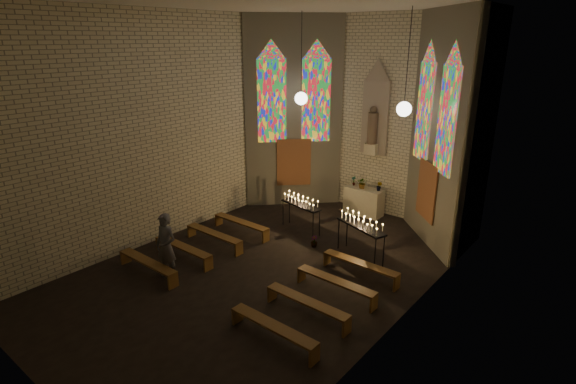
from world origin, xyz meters
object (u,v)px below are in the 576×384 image
at_px(altar, 364,201).
at_px(votive_stand_right, 361,223).
at_px(votive_stand_left, 301,203).
at_px(visitor, 166,246).
at_px(aisle_flower_pot, 314,241).

bearing_deg(altar, votive_stand_right, -61.48).
xyz_separation_m(votive_stand_left, visitor, (-0.87, -4.75, -0.08)).
relative_size(altar, aisle_flower_pot, 3.82).
relative_size(altar, votive_stand_right, 0.79).
distance_m(altar, aisle_flower_pot, 3.39).
bearing_deg(visitor, altar, 68.96).
xyz_separation_m(altar, visitor, (-1.75, -7.38, 0.41)).
distance_m(votive_stand_right, visitor, 5.49).
relative_size(aisle_flower_pot, votive_stand_right, 0.21).
distance_m(votive_stand_left, visitor, 4.83).
xyz_separation_m(altar, votive_stand_left, (-0.88, -2.63, 0.50)).
xyz_separation_m(aisle_flower_pot, votive_stand_left, (-1.10, 0.74, 0.81)).
height_order(aisle_flower_pot, votive_stand_right, votive_stand_right).
relative_size(aisle_flower_pot, visitor, 0.20).
distance_m(aisle_flower_pot, visitor, 4.53).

